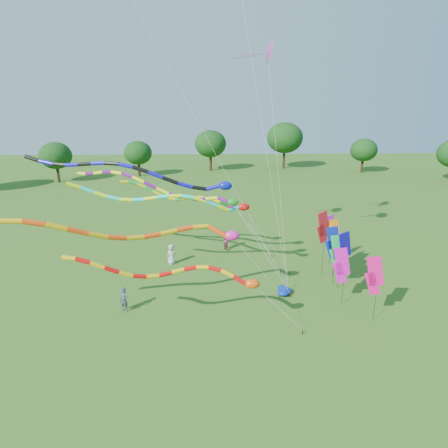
{
  "coord_description": "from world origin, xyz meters",
  "views": [
    {
      "loc": [
        -2.84,
        -19.28,
        12.52
      ],
      "look_at": [
        -1.95,
        4.74,
        4.8
      ],
      "focal_mm": 30.0,
      "sensor_mm": 36.0,
      "label": 1
    }
  ],
  "objects_px": {
    "tube_kite_red": "(186,274)",
    "person_c": "(227,240)",
    "person_a": "(172,254)",
    "person_b": "(124,300)",
    "blue_nylon_heap": "(281,291)",
    "tube_kite_orange": "(143,231)"
  },
  "relations": [
    {
      "from": "tube_kite_red",
      "to": "person_c",
      "type": "bearing_deg",
      "value": 78.73
    },
    {
      "from": "blue_nylon_heap",
      "to": "person_a",
      "type": "height_order",
      "value": "person_a"
    },
    {
      "from": "blue_nylon_heap",
      "to": "person_b",
      "type": "relative_size",
      "value": 0.97
    },
    {
      "from": "tube_kite_orange",
      "to": "person_c",
      "type": "relative_size",
      "value": 9.5
    },
    {
      "from": "tube_kite_red",
      "to": "blue_nylon_heap",
      "type": "relative_size",
      "value": 7.87
    },
    {
      "from": "person_c",
      "to": "tube_kite_red",
      "type": "bearing_deg",
      "value": 140.14
    },
    {
      "from": "tube_kite_orange",
      "to": "person_b",
      "type": "xyz_separation_m",
      "value": [
        -1.66,
        1.02,
        -4.86
      ]
    },
    {
      "from": "person_a",
      "to": "person_c",
      "type": "relative_size",
      "value": 0.96
    },
    {
      "from": "blue_nylon_heap",
      "to": "person_a",
      "type": "xyz_separation_m",
      "value": [
        -8.03,
        5.48,
        0.61
      ]
    },
    {
      "from": "tube_kite_red",
      "to": "person_c",
      "type": "height_order",
      "value": "tube_kite_red"
    },
    {
      "from": "person_b",
      "to": "person_c",
      "type": "relative_size",
      "value": 0.94
    },
    {
      "from": "person_b",
      "to": "tube_kite_orange",
      "type": "bearing_deg",
      "value": -1.04
    },
    {
      "from": "person_a",
      "to": "person_c",
      "type": "height_order",
      "value": "person_c"
    },
    {
      "from": "tube_kite_red",
      "to": "blue_nylon_heap",
      "type": "xyz_separation_m",
      "value": [
        6.17,
        4.62,
        -3.59
      ]
    },
    {
      "from": "tube_kite_red",
      "to": "person_a",
      "type": "xyz_separation_m",
      "value": [
        -1.86,
        10.1,
        -2.98
      ]
    },
    {
      "from": "tube_kite_orange",
      "to": "person_a",
      "type": "xyz_separation_m",
      "value": [
        0.62,
        8.33,
        -4.84
      ]
    },
    {
      "from": "tube_kite_orange",
      "to": "person_c",
      "type": "bearing_deg",
      "value": 49.33
    },
    {
      "from": "tube_kite_red",
      "to": "person_a",
      "type": "distance_m",
      "value": 10.7
    },
    {
      "from": "tube_kite_red",
      "to": "person_c",
      "type": "distance_m",
      "value": 13.82
    },
    {
      "from": "person_a",
      "to": "blue_nylon_heap",
      "type": "bearing_deg",
      "value": -70.3
    },
    {
      "from": "blue_nylon_heap",
      "to": "person_b",
      "type": "bearing_deg",
      "value": -169.91
    },
    {
      "from": "tube_kite_orange",
      "to": "tube_kite_red",
      "type": "bearing_deg",
      "value": -51.54
    }
  ]
}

